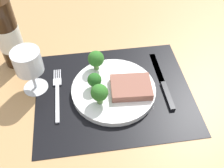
# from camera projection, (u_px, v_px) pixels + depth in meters

# --- Properties ---
(ground_plane) EXTENTS (1.40, 1.10, 0.03)m
(ground_plane) POSITION_uv_depth(u_px,v_px,m) (114.00, 96.00, 0.76)
(ground_plane) COLOR tan
(placemat) EXTENTS (0.44, 0.36, 0.00)m
(placemat) POSITION_uv_depth(u_px,v_px,m) (114.00, 92.00, 0.74)
(placemat) COLOR black
(placemat) RESTS_ON ground_plane
(plate) EXTENTS (0.24, 0.24, 0.02)m
(plate) POSITION_uv_depth(u_px,v_px,m) (114.00, 90.00, 0.74)
(plate) COLOR white
(plate) RESTS_ON placemat
(steak) EXTENTS (0.12, 0.09, 0.02)m
(steak) POSITION_uv_depth(u_px,v_px,m) (131.00, 87.00, 0.72)
(steak) COLOR #8C5647
(steak) RESTS_ON plate
(broccoli_center) EXTENTS (0.05, 0.05, 0.06)m
(broccoli_center) POSITION_uv_depth(u_px,v_px,m) (99.00, 93.00, 0.67)
(broccoli_center) COLOR #5B8942
(broccoli_center) RESTS_ON plate
(broccoli_near_steak) EXTENTS (0.04, 0.04, 0.05)m
(broccoli_near_steak) POSITION_uv_depth(u_px,v_px,m) (94.00, 80.00, 0.71)
(broccoli_near_steak) COLOR #6B994C
(broccoli_near_steak) RESTS_ON plate
(broccoli_near_fork) EXTENTS (0.05, 0.05, 0.06)m
(broccoli_near_fork) POSITION_uv_depth(u_px,v_px,m) (96.00, 59.00, 0.75)
(broccoli_near_fork) COLOR #5B8942
(broccoli_near_fork) RESTS_ON plate
(fork) EXTENTS (0.02, 0.19, 0.01)m
(fork) POSITION_uv_depth(u_px,v_px,m) (57.00, 93.00, 0.74)
(fork) COLOR silver
(fork) RESTS_ON placemat
(knife) EXTENTS (0.02, 0.23, 0.01)m
(knife) POSITION_uv_depth(u_px,v_px,m) (163.00, 84.00, 0.76)
(knife) COLOR black
(knife) RESTS_ON placemat
(wine_bottle) EXTENTS (0.07, 0.07, 0.30)m
(wine_bottle) POSITION_uv_depth(u_px,v_px,m) (8.00, 34.00, 0.75)
(wine_bottle) COLOR #331E0F
(wine_bottle) RESTS_ON ground_plane
(wine_glass) EXTENTS (0.08, 0.08, 0.14)m
(wine_glass) POSITION_uv_depth(u_px,v_px,m) (28.00, 64.00, 0.69)
(wine_glass) COLOR silver
(wine_glass) RESTS_ON ground_plane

